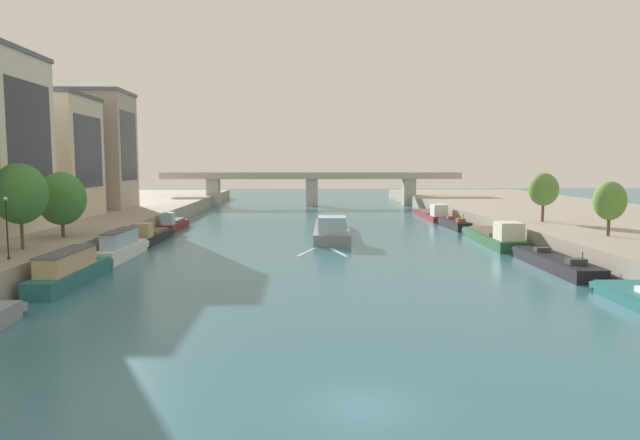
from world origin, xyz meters
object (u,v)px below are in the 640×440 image
Objects in this scene: moored_boat_left_near at (152,235)px; bridge_far at (312,184)px; lamppost_left_bank at (7,225)px; moored_boat_right_second at (432,214)px; moored_boat_right_far at (495,236)px; tree_left_by_lamp at (20,194)px; barge_midriver at (332,229)px; tree_right_second at (544,189)px; moored_boat_right_end at (554,262)px; moored_boat_left_second at (122,246)px; tree_left_midway at (62,199)px; moored_boat_right_downstream at (454,224)px; moored_boat_left_upstream at (174,224)px; moored_boat_left_downstream at (70,270)px; tree_right_end_of_row at (610,201)px.

bridge_far is (21.22, 61.47, 4.23)m from moored_boat_left_near.
moored_boat_right_second is at bearing 50.00° from lamppost_left_bank.
moored_boat_right_far is 2.28× the size of tree_left_by_lamp.
barge_midriver is at bearing -88.37° from bridge_far.
moored_boat_right_end is at bearing -110.44° from tree_right_second.
bridge_far reaches higher than moored_boat_left_second.
tree_left_midway is at bearing -170.10° from moored_boat_left_second.
moored_boat_left_second is at bearing -165.85° from tree_right_second.
moored_boat_right_downstream is at bearing 24.59° from barge_midriver.
lamppost_left_bank is (-3.73, -39.69, 4.16)m from moored_boat_left_upstream.
moored_boat_left_near is at bearing -162.51° from moored_boat_right_downstream.
moored_boat_right_downstream is (41.92, 13.21, -0.12)m from moored_boat_left_near.
moored_boat_right_end is (42.30, -19.63, -0.19)m from moored_boat_left_near.
moored_boat_left_upstream is 1.68× the size of tree_left_midway.
moored_boat_left_second is 0.69× the size of moored_boat_right_far.
moored_boat_left_near is 0.17× the size of bridge_far.
moored_boat_right_downstream is at bearing 36.31° from tree_left_by_lamp.
lamppost_left_bank reaches higher than moored_boat_left_second.
moored_boat_right_second is at bearing -58.22° from bridge_far.
tree_left_by_lamp is 8.16m from tree_left_midway.
tree_right_second is at bearing 26.99° from moored_boat_left_downstream.
moored_boat_left_second is 58.10m from moored_boat_right_second.
barge_midriver is 1.28× the size of moored_boat_right_second.
moored_boat_left_downstream is 8.90m from tree_left_by_lamp.
tree_left_midway is at bearing 178.98° from tree_right_end_of_row.
bridge_far reaches higher than moored_boat_left_near.
barge_midriver is at bearing 157.40° from moored_boat_right_far.
barge_midriver is 3.47× the size of tree_right_second.
moored_boat_right_far is 1.57× the size of moored_boat_right_downstream.
barge_midriver is 38.85m from tree_left_by_lamp.
tree_left_by_lamp is at bearing -143.69° from moored_boat_right_downstream.
tree_left_by_lamp is at bearing -107.75° from bridge_far.
moored_boat_right_end is (19.46, -24.11, -0.37)m from barge_midriver.
tree_right_end_of_row is at bearing -69.11° from bridge_far.
tree_right_end_of_row is at bearing -79.06° from moored_boat_right_second.
moored_boat_left_upstream is at bearing -160.42° from moored_boat_right_second.
tree_right_end_of_row reaches higher than moored_boat_right_far.
moored_boat_right_second is at bearing 89.69° from moored_boat_right_downstream.
lamppost_left_bank is at bearing -138.90° from moored_boat_right_downstream.
tree_right_second is (-0.56, 14.40, 0.52)m from tree_right_end_of_row.
moored_boat_left_downstream is 1.15× the size of moored_boat_left_upstream.
tree_right_second reaches higher than moored_boat_right_far.
tree_left_midway is at bearing -101.00° from moored_boat_left_upstream.
moored_boat_left_second is 48.95m from moored_boat_right_downstream.
tree_left_by_lamp is at bearing -98.58° from moored_boat_left_upstream.
bridge_far is (-28.96, 75.88, -0.92)m from tree_right_end_of_row.
moored_boat_right_downstream is at bearing -90.31° from moored_boat_right_second.
tree_left_midway is at bearing -168.34° from moored_boat_right_far.
barge_midriver is 3.87× the size of tree_right_end_of_row.
moored_boat_left_second is at bearing 58.39° from tree_left_by_lamp.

